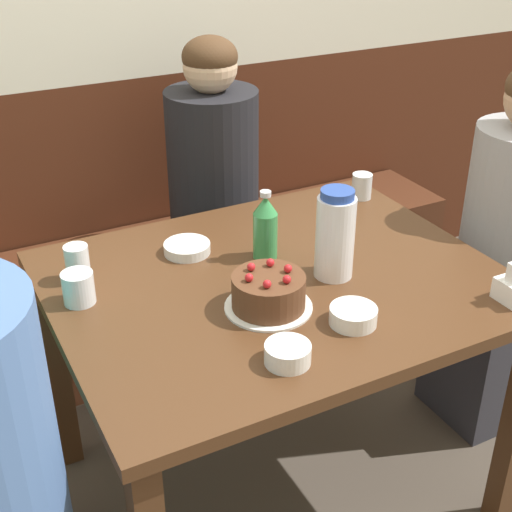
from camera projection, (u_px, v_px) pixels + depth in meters
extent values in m
plane|color=#4C4238|center=(273.00, 485.00, 2.19)|extent=(12.00, 12.00, 0.00)
cube|color=#4C2314|center=(144.00, 208.00, 2.76)|extent=(4.80, 0.04, 1.01)
cube|color=#472314|center=(170.00, 295.00, 2.72)|extent=(2.32, 0.38, 0.46)
cube|color=#4C2D19|center=(277.00, 284.00, 1.84)|extent=(1.13, 0.91, 0.03)
cube|color=#4C2D19|center=(58.00, 369.00, 2.12)|extent=(0.06, 0.06, 0.70)
cube|color=#4C2D19|center=(346.00, 286.00, 2.54)|extent=(0.06, 0.06, 0.70)
cylinder|color=white|center=(268.00, 307.00, 1.71)|extent=(0.21, 0.21, 0.01)
cylinder|color=#56331E|center=(269.00, 291.00, 1.69)|extent=(0.18, 0.18, 0.08)
sphere|color=red|center=(267.00, 284.00, 1.62)|extent=(0.02, 0.02, 0.02)
sphere|color=red|center=(287.00, 279.00, 1.64)|extent=(0.02, 0.02, 0.02)
sphere|color=red|center=(288.00, 269.00, 1.68)|extent=(0.02, 0.02, 0.02)
sphere|color=red|center=(270.00, 263.00, 1.71)|extent=(0.02, 0.02, 0.02)
sphere|color=red|center=(251.00, 267.00, 1.69)|extent=(0.02, 0.02, 0.02)
sphere|color=red|center=(249.00, 278.00, 1.64)|extent=(0.02, 0.02, 0.02)
cylinder|color=white|center=(335.00, 238.00, 1.80)|extent=(0.10, 0.10, 0.22)
cylinder|color=#28479E|center=(338.00, 194.00, 1.74)|extent=(0.08, 0.08, 0.02)
cylinder|color=#388E4C|center=(265.00, 236.00, 1.90)|extent=(0.07, 0.07, 0.13)
cone|color=#388E4C|center=(265.00, 205.00, 1.86)|extent=(0.07, 0.07, 0.05)
cylinder|color=silver|center=(266.00, 194.00, 1.84)|extent=(0.03, 0.03, 0.01)
cylinder|color=white|center=(187.00, 248.00, 1.95)|extent=(0.13, 0.13, 0.03)
cylinder|color=white|center=(288.00, 354.00, 1.51)|extent=(0.10, 0.10, 0.04)
cylinder|color=white|center=(353.00, 316.00, 1.64)|extent=(0.11, 0.11, 0.04)
cylinder|color=silver|center=(78.00, 288.00, 1.71)|extent=(0.08, 0.08, 0.08)
cylinder|color=silver|center=(362.00, 186.00, 2.26)|extent=(0.06, 0.06, 0.08)
cylinder|color=silver|center=(77.00, 263.00, 1.80)|extent=(0.06, 0.06, 0.10)
cube|color=#33333D|center=(217.00, 301.00, 2.69)|extent=(0.30, 0.34, 0.45)
cylinder|color=black|center=(213.00, 174.00, 2.45)|extent=(0.31, 0.31, 0.58)
sphere|color=beige|center=(210.00, 66.00, 2.27)|extent=(0.18, 0.18, 0.18)
ellipsoid|color=#4C331E|center=(210.00, 56.00, 2.26)|extent=(0.18, 0.18, 0.13)
cube|color=#33333D|center=(489.00, 353.00, 2.41)|extent=(0.34, 0.30, 0.45)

